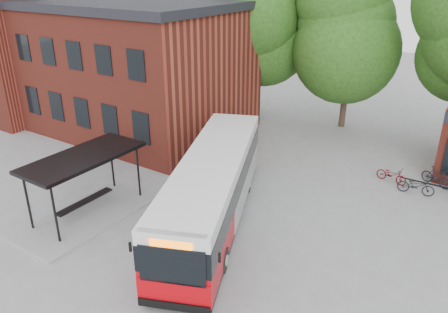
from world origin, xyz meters
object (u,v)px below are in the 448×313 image
Objects in this scene: bus_shelter at (87,185)px; bicycle_2 at (416,186)px; city_bus at (213,190)px; bicycle_0 at (391,175)px; bicycle_1 at (436,177)px.

bus_shelter reaches higher than bicycle_2.
city_bus is at bearing 130.04° from bicycle_2.
bicycle_1 is (2.02, 0.87, 0.07)m from bicycle_0.
bicycle_1 is at bearing -55.14° from bicycle_0.
bicycle_1 is at bearing 42.67° from bus_shelter.
bicycle_0 is (10.72, 10.87, -1.02)m from bus_shelter.
bus_shelter is 4.24× the size of bicycle_1.
bicycle_1 is (12.74, 11.74, -0.95)m from bus_shelter.
bus_shelter is 5.72m from city_bus.
bus_shelter is at bearing -175.24° from city_bus.
bicycle_2 is (12.07, 10.19, -0.99)m from bus_shelter.
city_bus is 11.95m from bicycle_1.
bicycle_2 reaches higher than bicycle_0.
bicycle_0 is 0.93× the size of bicycle_2.
bus_shelter reaches higher than bicycle_1.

